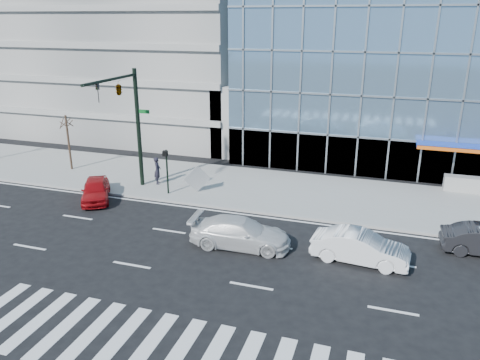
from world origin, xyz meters
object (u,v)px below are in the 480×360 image
object	(u,v)px
pedestrian	(157,170)
tilted_panel	(197,179)
street_tree_near	(66,123)
red_sedan	(96,190)
traffic_signal	(125,102)
white_suv	(240,233)
white_sedan	(360,247)
ped_signal_post	(166,165)

from	to	relation	value
pedestrian	tilted_panel	size ratio (longest dim) A/B	1.49
pedestrian	tilted_panel	xyz separation A→B (m)	(3.30, -0.66, -0.05)
street_tree_near	red_sedan	size ratio (longest dim) A/B	1.02
red_sedan	street_tree_near	bearing A→B (deg)	108.35
pedestrian	tilted_panel	world-z (taller)	pedestrian
traffic_signal	pedestrian	world-z (taller)	traffic_signal
white_suv	pedestrian	size ratio (longest dim) A/B	2.69
white_sedan	tilted_panel	xyz separation A→B (m)	(-11.10, 6.12, 0.30)
traffic_signal	street_tree_near	world-z (taller)	traffic_signal
ped_signal_post	street_tree_near	size ratio (longest dim) A/B	0.71
ped_signal_post	red_sedan	bearing A→B (deg)	-152.10
traffic_signal	white_suv	bearing A→B (deg)	-28.48
ped_signal_post	street_tree_near	world-z (taller)	street_tree_near
ped_signal_post	pedestrian	distance (m)	2.45
white_suv	red_sedan	world-z (taller)	white_suv
white_suv	tilted_panel	distance (m)	8.18
traffic_signal	white_sedan	xyz separation A→B (m)	(15.34, -4.81, -5.40)
traffic_signal	ped_signal_post	world-z (taller)	traffic_signal
red_sedan	white_sedan	bearing A→B (deg)	-40.80
ped_signal_post	red_sedan	distance (m)	4.83
red_sedan	pedestrian	size ratio (longest dim) A/B	2.15
white_sedan	pedestrian	xyz separation A→B (m)	(-14.40, 6.78, 0.35)
traffic_signal	white_suv	xyz separation A→B (m)	(9.34, -5.07, -5.41)
traffic_signal	white_suv	world-z (taller)	traffic_signal
pedestrian	traffic_signal	bearing A→B (deg)	133.18
traffic_signal	street_tree_near	xyz separation A→B (m)	(-7.00, 2.93, -2.39)
ped_signal_post	pedestrian	xyz separation A→B (m)	(-1.56, 1.60, -1.02)
traffic_signal	tilted_panel	bearing A→B (deg)	17.19
ped_signal_post	red_sedan	size ratio (longest dim) A/B	0.72
white_suv	street_tree_near	bearing A→B (deg)	60.23
traffic_signal	ped_signal_post	bearing A→B (deg)	8.52
red_sedan	ped_signal_post	bearing A→B (deg)	-2.76
ped_signal_post	tilted_panel	bearing A→B (deg)	28.27
tilted_panel	white_suv	bearing A→B (deg)	-83.54
traffic_signal	tilted_panel	world-z (taller)	traffic_signal
traffic_signal	white_suv	distance (m)	11.93
red_sedan	pedestrian	xyz separation A→B (m)	(2.52, 3.75, 0.41)
traffic_signal	pedestrian	xyz separation A→B (m)	(0.94, 1.97, -5.05)
white_suv	red_sedan	bearing A→B (deg)	69.56
street_tree_near	red_sedan	xyz separation A→B (m)	(5.43, -4.71, -3.07)
red_sedan	tilted_panel	bearing A→B (deg)	-2.65
traffic_signal	tilted_panel	distance (m)	6.76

